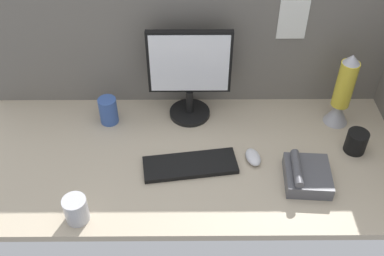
{
  "coord_description": "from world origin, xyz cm",
  "views": [
    {
      "loc": [
        -1.02,
        -130.62,
        133.6
      ],
      "look_at": [
        -0.43,
        0.0,
        14.0
      ],
      "focal_mm": 42.59,
      "sensor_mm": 36.0,
      "label": 1
    }
  ],
  "objects_px": {
    "mug_steel": "(76,209)",
    "mug_black_travel": "(356,142)",
    "keyboard": "(190,165)",
    "lava_lamp": "(342,95)",
    "mug_ceramic_blue": "(108,111)",
    "desk_phone": "(306,175)",
    "mouse": "(253,157)",
    "monitor": "(190,72)"
  },
  "relations": [
    {
      "from": "mug_steel",
      "to": "mug_ceramic_blue",
      "type": "height_order",
      "value": "mug_ceramic_blue"
    },
    {
      "from": "mug_ceramic_blue",
      "to": "monitor",
      "type": "bearing_deg",
      "value": 8.13
    },
    {
      "from": "desk_phone",
      "to": "monitor",
      "type": "bearing_deg",
      "value": 137.86
    },
    {
      "from": "mug_black_travel",
      "to": "mouse",
      "type": "bearing_deg",
      "value": -172.61
    },
    {
      "from": "lava_lamp",
      "to": "mug_steel",
      "type": "bearing_deg",
      "value": -153.58
    },
    {
      "from": "keyboard",
      "to": "mouse",
      "type": "height_order",
      "value": "mouse"
    },
    {
      "from": "monitor",
      "to": "mug_steel",
      "type": "bearing_deg",
      "value": -124.87
    },
    {
      "from": "monitor",
      "to": "mug_black_travel",
      "type": "bearing_deg",
      "value": -19.28
    },
    {
      "from": "mouse",
      "to": "mug_steel",
      "type": "bearing_deg",
      "value": -169.89
    },
    {
      "from": "mug_black_travel",
      "to": "mug_ceramic_blue",
      "type": "height_order",
      "value": "mug_ceramic_blue"
    },
    {
      "from": "mug_steel",
      "to": "mug_black_travel",
      "type": "relative_size",
      "value": 1.07
    },
    {
      "from": "lava_lamp",
      "to": "mug_ceramic_blue",
      "type": "bearing_deg",
      "value": 179.7
    },
    {
      "from": "mouse",
      "to": "lava_lamp",
      "type": "bearing_deg",
      "value": 18.01
    },
    {
      "from": "mug_steel",
      "to": "mug_black_travel",
      "type": "bearing_deg",
      "value": 17.37
    },
    {
      "from": "mug_steel",
      "to": "monitor",
      "type": "bearing_deg",
      "value": 55.13
    },
    {
      "from": "keyboard",
      "to": "mug_steel",
      "type": "xyz_separation_m",
      "value": [
        -0.4,
        -0.25,
        0.04
      ]
    },
    {
      "from": "mug_black_travel",
      "to": "mug_steel",
      "type": "bearing_deg",
      "value": -162.63
    },
    {
      "from": "lava_lamp",
      "to": "monitor",
      "type": "bearing_deg",
      "value": 175.05
    },
    {
      "from": "mug_black_travel",
      "to": "lava_lamp",
      "type": "xyz_separation_m",
      "value": [
        -0.03,
        0.18,
        0.1
      ]
    },
    {
      "from": "monitor",
      "to": "mug_ceramic_blue",
      "type": "bearing_deg",
      "value": -171.87
    },
    {
      "from": "mug_black_travel",
      "to": "desk_phone",
      "type": "height_order",
      "value": "mug_black_travel"
    },
    {
      "from": "monitor",
      "to": "mug_ceramic_blue",
      "type": "distance_m",
      "value": 0.39
    },
    {
      "from": "desk_phone",
      "to": "mug_ceramic_blue",
      "type": "bearing_deg",
      "value": 156.19
    },
    {
      "from": "keyboard",
      "to": "lava_lamp",
      "type": "bearing_deg",
      "value": 14.98
    },
    {
      "from": "mug_steel",
      "to": "lava_lamp",
      "type": "distance_m",
      "value": 1.17
    },
    {
      "from": "mug_steel",
      "to": "mug_ceramic_blue",
      "type": "xyz_separation_m",
      "value": [
        0.05,
        0.52,
        0.01
      ]
    },
    {
      "from": "keyboard",
      "to": "mug_steel",
      "type": "height_order",
      "value": "mug_steel"
    },
    {
      "from": "monitor",
      "to": "mouse",
      "type": "distance_m",
      "value": 0.44
    },
    {
      "from": "keyboard",
      "to": "mouse",
      "type": "bearing_deg",
      "value": 0.04
    },
    {
      "from": "mug_ceramic_blue",
      "to": "lava_lamp",
      "type": "xyz_separation_m",
      "value": [
        1.0,
        -0.01,
        0.08
      ]
    },
    {
      "from": "keyboard",
      "to": "mug_ceramic_blue",
      "type": "bearing_deg",
      "value": 134.05
    },
    {
      "from": "keyboard",
      "to": "desk_phone",
      "type": "bearing_deg",
      "value": -17.57
    },
    {
      "from": "monitor",
      "to": "mug_steel",
      "type": "xyz_separation_m",
      "value": [
        -0.4,
        -0.57,
        -0.17
      ]
    },
    {
      "from": "keyboard",
      "to": "desk_phone",
      "type": "relative_size",
      "value": 1.84
    },
    {
      "from": "monitor",
      "to": "desk_phone",
      "type": "relative_size",
      "value": 2.08
    },
    {
      "from": "mug_black_travel",
      "to": "lava_lamp",
      "type": "bearing_deg",
      "value": 100.68
    },
    {
      "from": "mug_ceramic_blue",
      "to": "lava_lamp",
      "type": "bearing_deg",
      "value": -0.3
    },
    {
      "from": "monitor",
      "to": "keyboard",
      "type": "xyz_separation_m",
      "value": [
        0.0,
        -0.33,
        -0.22
      ]
    },
    {
      "from": "mouse",
      "to": "desk_phone",
      "type": "height_order",
      "value": "desk_phone"
    },
    {
      "from": "mug_black_travel",
      "to": "mug_ceramic_blue",
      "type": "xyz_separation_m",
      "value": [
        -1.03,
        0.19,
        0.01
      ]
    },
    {
      "from": "mouse",
      "to": "lava_lamp",
      "type": "distance_m",
      "value": 0.47
    },
    {
      "from": "keyboard",
      "to": "desk_phone",
      "type": "distance_m",
      "value": 0.45
    }
  ]
}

